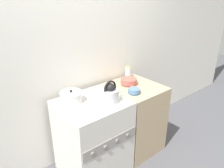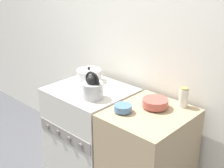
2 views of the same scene
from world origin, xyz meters
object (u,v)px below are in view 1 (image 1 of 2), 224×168
Objects in this scene: stove at (93,137)px; enamel_bowl at (129,81)px; storage_jar at (128,72)px; kettle at (110,94)px; small_ceramic_bowl at (134,91)px; cooking_pot at (71,97)px.

enamel_bowl is at bearing 9.77° from stove.
stove is 0.78m from enamel_bowl.
storage_jar is at bearing 48.66° from enamel_bowl.
kettle reaches higher than stove.
small_ceramic_bowl is (0.33, -0.01, -0.06)m from kettle.
stove is at bearing 166.49° from small_ceramic_bowl.
small_ceramic_bowl is at bearing -120.57° from enamel_bowl.
kettle reaches higher than storage_jar.
storage_jar reaches higher than cooking_pot.
storage_jar is (0.14, 0.16, 0.04)m from enamel_bowl.
small_ceramic_bowl is (0.49, -0.12, 0.46)m from stove.
enamel_bowl reaches higher than stove.
kettle is 1.46× the size of storage_jar.
cooking_pot is 1.44× the size of storage_jar.
kettle is 0.51m from enamel_bowl.
cooking_pot is at bearing 177.86° from enamel_bowl.
small_ceramic_bowl is at bearing -1.33° from kettle.
kettle is at bearing -38.63° from cooking_pot.
small_ceramic_bowl is at bearing -21.56° from cooking_pot.
stove is 5.57× the size of storage_jar.
cooking_pot is at bearing 158.44° from small_ceramic_bowl.
enamel_bowl is 1.48× the size of small_ceramic_bowl.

